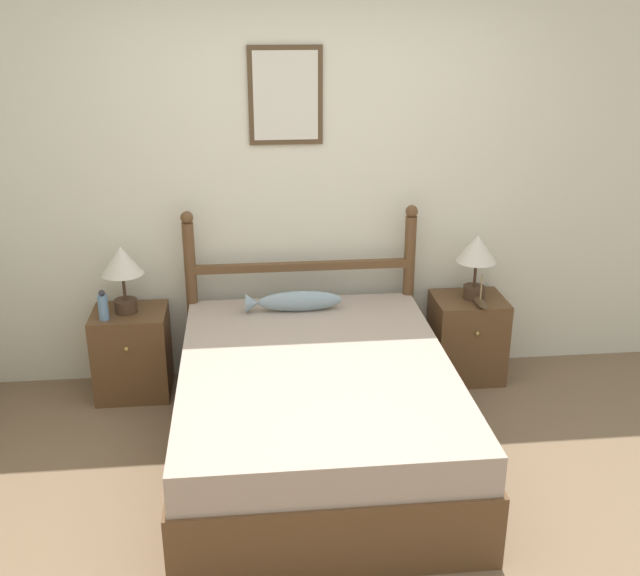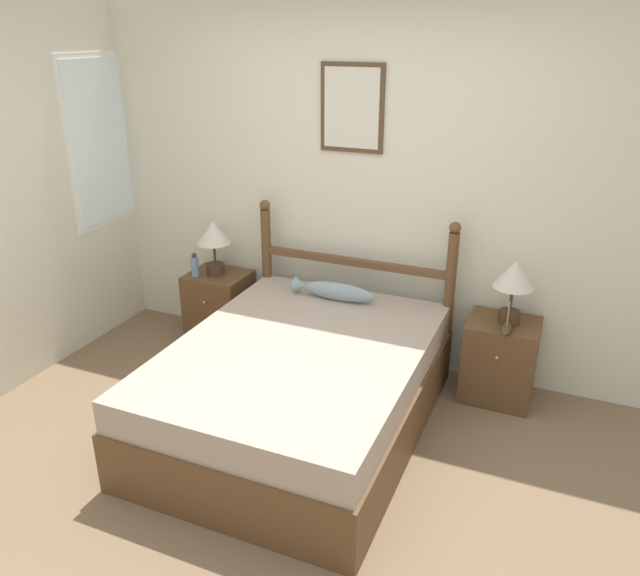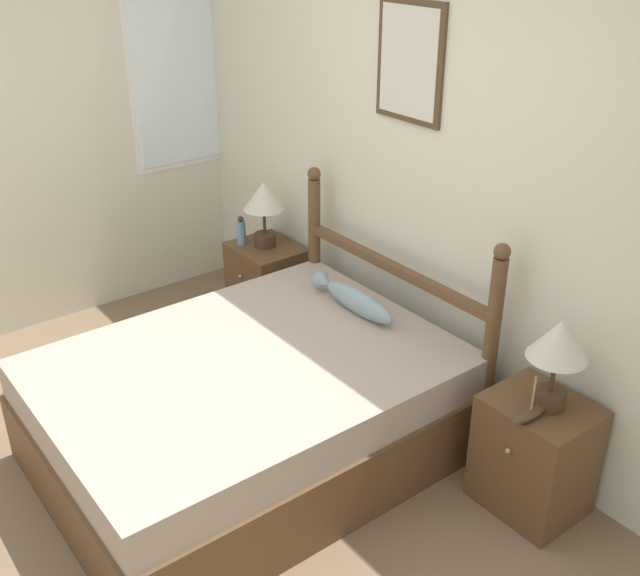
% 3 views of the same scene
% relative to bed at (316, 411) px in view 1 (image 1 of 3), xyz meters
% --- Properties ---
extents(ground_plane, '(16.00, 16.00, 0.00)m').
position_rel_bed_xyz_m(ground_plane, '(0.07, -0.62, -0.29)').
color(ground_plane, '#7A6047').
extents(wall_back, '(6.40, 0.08, 2.55)m').
position_rel_bed_xyz_m(wall_back, '(0.07, 1.11, 0.99)').
color(wall_back, beige).
rests_on(wall_back, ground_plane).
extents(bed, '(1.48, 1.97, 0.58)m').
position_rel_bed_xyz_m(bed, '(0.00, 0.00, 0.00)').
color(bed, brown).
rests_on(bed, ground_plane).
extents(headboard, '(1.49, 0.08, 1.18)m').
position_rel_bed_xyz_m(headboard, '(0.00, 0.95, 0.36)').
color(headboard, brown).
rests_on(headboard, ground_plane).
extents(nightstand_left, '(0.46, 0.41, 0.57)m').
position_rel_bed_xyz_m(nightstand_left, '(-1.09, 0.85, -0.00)').
color(nightstand_left, brown).
rests_on(nightstand_left, ground_plane).
extents(nightstand_right, '(0.46, 0.41, 0.57)m').
position_rel_bed_xyz_m(nightstand_right, '(1.09, 0.85, -0.00)').
color(nightstand_right, brown).
rests_on(nightstand_right, ground_plane).
extents(table_lamp_left, '(0.26, 0.26, 0.43)m').
position_rel_bed_xyz_m(table_lamp_left, '(-1.11, 0.85, 0.58)').
color(table_lamp_left, '#422D1E').
rests_on(table_lamp_left, nightstand_left).
extents(table_lamp_right, '(0.26, 0.26, 0.43)m').
position_rel_bed_xyz_m(table_lamp_right, '(1.12, 0.85, 0.58)').
color(table_lamp_right, '#422D1E').
rests_on(table_lamp_right, nightstand_right).
extents(bottle, '(0.06, 0.06, 0.19)m').
position_rel_bed_xyz_m(bottle, '(-1.22, 0.74, 0.37)').
color(bottle, '#668CB2').
rests_on(bottle, nightstand_left).
extents(model_boat, '(0.06, 0.22, 0.21)m').
position_rel_bed_xyz_m(model_boat, '(1.12, 0.73, 0.30)').
color(model_boat, '#4C3823').
rests_on(model_boat, nightstand_right).
extents(fish_pillow, '(0.60, 0.12, 0.13)m').
position_rel_bed_xyz_m(fish_pillow, '(-0.07, 0.73, 0.36)').
color(fish_pillow, '#8499A3').
rests_on(fish_pillow, bed).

